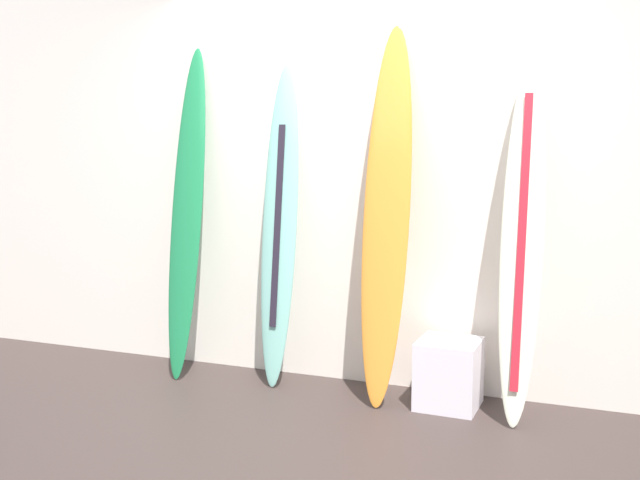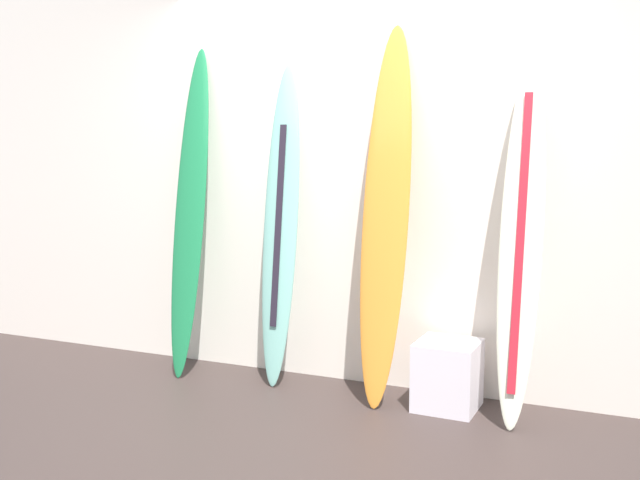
% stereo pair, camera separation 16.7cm
% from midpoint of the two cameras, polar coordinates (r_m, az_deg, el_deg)
% --- Properties ---
extents(ground, '(8.00, 8.00, 0.04)m').
position_cam_midpoint_polar(ground, '(3.93, -5.17, -16.00)').
color(ground, '#352A28').
extents(wall_back, '(7.20, 0.20, 2.80)m').
position_cam_midpoint_polar(wall_back, '(4.80, 1.56, 5.76)').
color(wall_back, silver).
rests_on(wall_back, ground).
extents(surfboard_emerald, '(0.23, 0.44, 2.17)m').
position_cam_midpoint_polar(surfboard_emerald, '(4.98, -11.15, 2.08)').
color(surfboard_emerald, '#1C7845').
rests_on(surfboard_emerald, ground).
extents(surfboard_seafoam, '(0.24, 0.34, 2.04)m').
position_cam_midpoint_polar(surfboard_seafoam, '(4.70, -4.15, 0.92)').
color(surfboard_seafoam, '#7CBDAF').
rests_on(surfboard_seafoam, ground).
extents(surfboard_sunset, '(0.30, 0.48, 2.25)m').
position_cam_midpoint_polar(surfboard_sunset, '(4.39, 4.05, 1.80)').
color(surfboard_sunset, orange).
rests_on(surfboard_sunset, ground).
extents(surfboard_ivory, '(0.24, 0.49, 2.01)m').
position_cam_midpoint_polar(surfboard_ivory, '(4.21, 14.20, -0.24)').
color(surfboard_ivory, silver).
rests_on(surfboard_ivory, ground).
extents(display_block_left, '(0.36, 0.36, 0.40)m').
position_cam_midpoint_polar(display_block_left, '(4.46, 8.81, -10.13)').
color(display_block_left, silver).
rests_on(display_block_left, ground).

